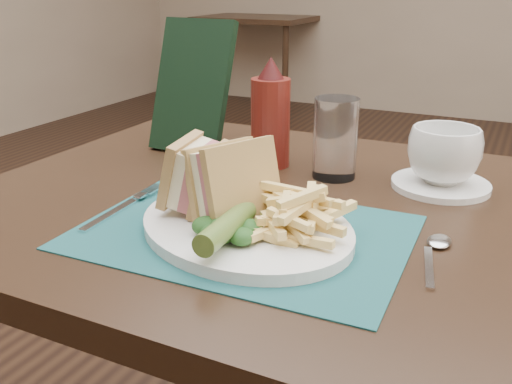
% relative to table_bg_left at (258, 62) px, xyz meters
% --- Properties ---
extents(wall_back, '(6.00, 0.00, 6.00)m').
position_rel_table_bg_left_xyz_m(wall_back, '(1.82, 0.27, -0.38)').
color(wall_back, tan).
rests_on(wall_back, ground).
extents(table_bg_left, '(0.90, 0.75, 0.75)m').
position_rel_table_bg_left_xyz_m(table_bg_left, '(0.00, 0.00, 0.00)').
color(table_bg_left, black).
rests_on(table_bg_left, ground).
extents(placemat, '(0.42, 0.31, 0.00)m').
position_rel_table_bg_left_xyz_m(placemat, '(1.84, -3.86, 0.38)').
color(placemat, '#174A4C').
rests_on(placemat, table_main).
extents(plate, '(0.37, 0.34, 0.01)m').
position_rel_table_bg_left_xyz_m(plate, '(1.85, -3.86, 0.38)').
color(plate, white).
rests_on(plate, placemat).
extents(sandwich_half_a, '(0.09, 0.11, 0.10)m').
position_rel_table_bg_left_xyz_m(sandwich_half_a, '(1.75, -3.85, 0.44)').
color(sandwich_half_a, tan).
rests_on(sandwich_half_a, plate).
extents(sandwich_half_b, '(0.11, 0.13, 0.10)m').
position_rel_table_bg_left_xyz_m(sandwich_half_b, '(1.81, -3.85, 0.44)').
color(sandwich_half_b, tan).
rests_on(sandwich_half_b, plate).
extents(kale_garnish, '(0.11, 0.08, 0.03)m').
position_rel_table_bg_left_xyz_m(kale_garnish, '(1.86, -3.91, 0.41)').
color(kale_garnish, '#183C16').
rests_on(kale_garnish, plate).
extents(pickle_spear, '(0.04, 0.12, 0.03)m').
position_rel_table_bg_left_xyz_m(pickle_spear, '(1.86, -3.93, 0.41)').
color(pickle_spear, '#486526').
rests_on(pickle_spear, plate).
extents(fries_pile, '(0.18, 0.20, 0.06)m').
position_rel_table_bg_left_xyz_m(fries_pile, '(1.92, -3.85, 0.42)').
color(fries_pile, '#FEDB7F').
rests_on(fries_pile, plate).
extents(fork, '(0.04, 0.17, 0.01)m').
position_rel_table_bg_left_xyz_m(fork, '(1.66, -3.86, 0.38)').
color(fork, silver).
rests_on(fork, placemat).
extents(spoon, '(0.06, 0.15, 0.01)m').
position_rel_table_bg_left_xyz_m(spoon, '(2.08, -3.83, 0.38)').
color(spoon, silver).
rests_on(spoon, table_main).
extents(saucer, '(0.17, 0.17, 0.01)m').
position_rel_table_bg_left_xyz_m(saucer, '(2.04, -3.58, 0.38)').
color(saucer, white).
rests_on(saucer, table_main).
extents(coffee_cup, '(0.15, 0.15, 0.09)m').
position_rel_table_bg_left_xyz_m(coffee_cup, '(2.04, -3.58, 0.43)').
color(coffee_cup, white).
rests_on(coffee_cup, saucer).
extents(drinking_glass, '(0.08, 0.08, 0.13)m').
position_rel_table_bg_left_xyz_m(drinking_glass, '(1.88, -3.60, 0.44)').
color(drinking_glass, white).
rests_on(drinking_glass, table_main).
extents(ketchup_bottle, '(0.08, 0.08, 0.19)m').
position_rel_table_bg_left_xyz_m(ketchup_bottle, '(1.76, -3.59, 0.47)').
color(ketchup_bottle, '#56140E').
rests_on(ketchup_bottle, table_main).
extents(check_presenter, '(0.15, 0.10, 0.24)m').
position_rel_table_bg_left_xyz_m(check_presenter, '(1.59, -3.56, 0.49)').
color(check_presenter, black).
rests_on(check_presenter, table_main).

